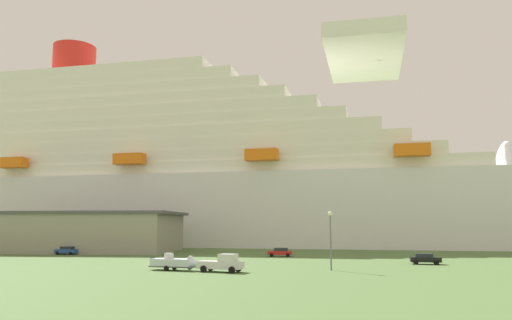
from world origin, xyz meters
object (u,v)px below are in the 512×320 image
object	(u,v)px
pickup_truck	(222,263)
parked_car_blue_suv	(67,250)
parked_car_black_coupe	(425,258)
small_boat_on_trailer	(177,263)
parked_car_red_hatchback	(280,252)
street_lamp	(331,231)
cruise_ship	(147,177)

from	to	relation	value
pickup_truck	parked_car_blue_suv	size ratio (longest dim) A/B	1.22
parked_car_blue_suv	parked_car_black_coupe	bearing A→B (deg)	-11.22
pickup_truck	small_boat_on_trailer	world-z (taller)	pickup_truck
parked_car_blue_suv	parked_car_red_hatchback	xyz separation A→B (m)	(41.32, 1.03, -0.00)
pickup_truck	parked_car_black_coupe	xyz separation A→B (m)	(26.41, 16.86, -0.21)
parked_car_red_hatchback	parked_car_black_coupe	bearing A→B (deg)	-30.87
small_boat_on_trailer	parked_car_red_hatchback	xyz separation A→B (m)	(9.43, 29.55, -0.13)
street_lamp	cruise_ship	bearing A→B (deg)	126.54
pickup_truck	parked_car_red_hatchback	distance (m)	30.86
cruise_ship	parked_car_red_hatchback	xyz separation A→B (m)	(45.91, -49.01, -19.12)
street_lamp	parked_car_blue_suv	xyz separation A→B (m)	(-51.11, 25.11, -4.07)
cruise_ship	street_lamp	xyz separation A→B (m)	(55.70, -75.16, -15.05)
street_lamp	parked_car_red_hatchback	distance (m)	28.22
small_boat_on_trailer	parked_car_red_hatchback	world-z (taller)	small_boat_on_trailer
street_lamp	parked_car_black_coupe	size ratio (longest dim) A/B	1.70
parked_car_blue_suv	parked_car_red_hatchback	bearing A→B (deg)	1.43
small_boat_on_trailer	parked_car_black_coupe	size ratio (longest dim) A/B	1.71
street_lamp	pickup_truck	bearing A→B (deg)	-160.91
small_boat_on_trailer	parked_car_red_hatchback	size ratio (longest dim) A/B	1.65
cruise_ship	parked_car_blue_suv	distance (m)	53.77
cruise_ship	street_lamp	bearing A→B (deg)	-53.46
pickup_truck	parked_car_red_hatchback	size ratio (longest dim) A/B	1.29
cruise_ship	parked_car_black_coupe	world-z (taller)	cruise_ship
cruise_ship	parked_car_black_coupe	bearing A→B (deg)	-42.31
cruise_ship	parked_car_red_hatchback	distance (m)	69.82
small_boat_on_trailer	parked_car_blue_suv	size ratio (longest dim) A/B	1.56
small_boat_on_trailer	parked_car_blue_suv	xyz separation A→B (m)	(-31.89, 28.52, -0.13)
cruise_ship	small_boat_on_trailer	distance (m)	88.68
street_lamp	parked_car_black_coupe	xyz separation A→B (m)	(13.32, 12.33, -4.07)
parked_car_red_hatchback	parked_car_black_coupe	distance (m)	26.92
street_lamp	parked_car_black_coupe	bearing A→B (deg)	42.80
street_lamp	parked_car_blue_suv	distance (m)	57.09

